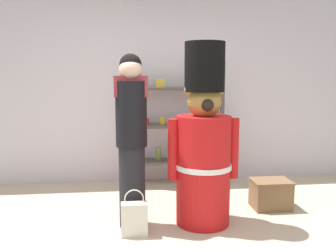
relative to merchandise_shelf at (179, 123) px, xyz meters
name	(u,v)px	position (x,y,z in m)	size (l,w,h in m)	color
ground_plane	(172,250)	(-0.35, -1.98, -0.83)	(6.40, 6.40, 0.00)	beige
back_wall	(153,89)	(-0.35, 0.22, 0.47)	(6.40, 0.12, 2.60)	silver
merchandise_shelf	(179,123)	(0.00, 0.00, 0.00)	(1.18, 0.35, 1.68)	#4C4742
teddy_bear_guard	(204,148)	(0.04, -1.42, -0.05)	(0.71, 0.56, 1.81)	red
person_shopper	(132,136)	(-0.67, -1.42, 0.08)	(0.32, 0.30, 1.69)	black
shopping_bag	(134,218)	(-0.65, -1.64, -0.67)	(0.25, 0.12, 0.45)	silver
display_crate	(271,194)	(0.89, -1.10, -0.67)	(0.43, 0.32, 0.32)	brown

